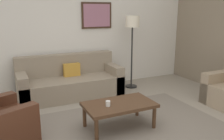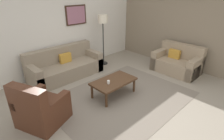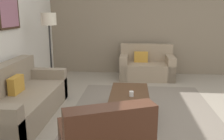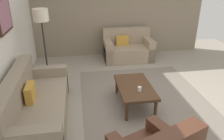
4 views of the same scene
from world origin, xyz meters
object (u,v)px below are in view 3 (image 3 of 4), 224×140
Objects in this scene: couch_loveseat at (146,67)px; cup at (131,94)px; coffee_table at (130,95)px; framed_artwork at (9,13)px; lamp_standing at (49,27)px; couch_main at (17,101)px.

cup is (-2.70, 0.38, 0.15)m from couch_loveseat.
coffee_table is at bearing 170.66° from couch_loveseat.
cup is 2.72m from framed_artwork.
couch_loveseat is 3.60m from framed_artwork.
framed_artwork is at bearing 76.53° from coffee_table.
lamp_standing reaches higher than coffee_table.
framed_artwork is (-1.95, 2.68, 1.41)m from couch_loveseat.
coffee_table is 0.64× the size of lamp_standing.
couch_loveseat is at bearing -39.01° from couch_main.
couch_main reaches higher than cup.
couch_main is at bearing 99.04° from coffee_table.
cup reaches higher than coffee_table.
couch_loveseat reaches higher than cup.
couch_main is 1.89m from cup.
lamp_standing is at bearing 55.13° from coffee_table.
coffee_table is 2.38m from lamp_standing.
cup is at bearing -171.34° from coffee_table.
couch_loveseat is 2.73m from cup.
couch_loveseat is 2.53m from coffee_table.
cup is (0.09, -1.88, 0.16)m from couch_main.
cup is at bearing -108.08° from framed_artwork.
cup is at bearing 172.02° from couch_loveseat.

